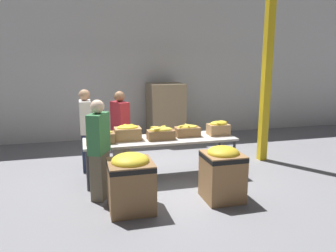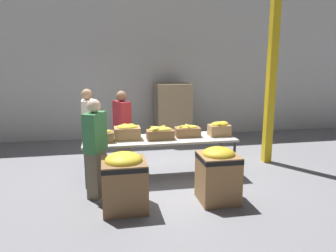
{
  "view_description": "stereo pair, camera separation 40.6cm",
  "coord_description": "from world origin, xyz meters",
  "px_view_note": "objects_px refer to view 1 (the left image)",
  "views": [
    {
      "loc": [
        -1.36,
        -5.71,
        2.22
      ],
      "look_at": [
        0.17,
        0.09,
        0.95
      ],
      "focal_mm": 35.0,
      "sensor_mm": 36.0,
      "label": 1
    },
    {
      "loc": [
        -0.97,
        -5.8,
        2.22
      ],
      "look_at": [
        0.17,
        0.09,
        0.95
      ],
      "focal_mm": 35.0,
      "sensor_mm": 36.0,
      "label": 2
    }
  ],
  "objects_px": {
    "volunteer_1": "(99,150)",
    "support_pillar": "(267,68)",
    "banana_box_1": "(128,132)",
    "banana_box_2": "(161,133)",
    "pallet_stack_0": "(166,113)",
    "banana_box_0": "(100,137)",
    "donation_bin_1": "(222,172)",
    "donation_bin_0": "(131,180)",
    "banana_box_4": "(218,128)",
    "sorting_table": "(160,141)",
    "volunteer_2": "(86,131)",
    "banana_box_3": "(187,130)",
    "volunteer_0": "(121,131)"
  },
  "relations": [
    {
      "from": "sorting_table",
      "to": "volunteer_1",
      "type": "xyz_separation_m",
      "value": [
        -1.15,
        -0.68,
        0.09
      ]
    },
    {
      "from": "banana_box_0",
      "to": "pallet_stack_0",
      "type": "distance_m",
      "value": 3.3
    },
    {
      "from": "volunteer_1",
      "to": "donation_bin_0",
      "type": "distance_m",
      "value": 0.75
    },
    {
      "from": "sorting_table",
      "to": "banana_box_4",
      "type": "distance_m",
      "value": 1.17
    },
    {
      "from": "volunteer_1",
      "to": "volunteer_2",
      "type": "distance_m",
      "value": 1.42
    },
    {
      "from": "banana_box_1",
      "to": "volunteer_2",
      "type": "distance_m",
      "value": 0.99
    },
    {
      "from": "banana_box_1",
      "to": "donation_bin_0",
      "type": "distance_m",
      "value": 1.35
    },
    {
      "from": "pallet_stack_0",
      "to": "banana_box_0",
      "type": "bearing_deg",
      "value": -124.56
    },
    {
      "from": "volunteer_2",
      "to": "donation_bin_1",
      "type": "relative_size",
      "value": 1.86
    },
    {
      "from": "support_pillar",
      "to": "pallet_stack_0",
      "type": "bearing_deg",
      "value": 126.5
    },
    {
      "from": "volunteer_1",
      "to": "pallet_stack_0",
      "type": "xyz_separation_m",
      "value": [
        1.93,
        3.34,
        -0.03
      ]
    },
    {
      "from": "donation_bin_0",
      "to": "banana_box_2",
      "type": "bearing_deg",
      "value": 57.6
    },
    {
      "from": "volunteer_1",
      "to": "volunteer_2",
      "type": "relative_size",
      "value": 0.98
    },
    {
      "from": "sorting_table",
      "to": "support_pillar",
      "type": "height_order",
      "value": "support_pillar"
    },
    {
      "from": "volunteer_1",
      "to": "support_pillar",
      "type": "distance_m",
      "value": 3.92
    },
    {
      "from": "banana_box_0",
      "to": "banana_box_1",
      "type": "bearing_deg",
      "value": 11.9
    },
    {
      "from": "banana_box_4",
      "to": "banana_box_3",
      "type": "bearing_deg",
      "value": 175.99
    },
    {
      "from": "banana_box_0",
      "to": "banana_box_4",
      "type": "bearing_deg",
      "value": 1.32
    },
    {
      "from": "donation_bin_1",
      "to": "support_pillar",
      "type": "distance_m",
      "value": 2.85
    },
    {
      "from": "banana_box_3",
      "to": "banana_box_4",
      "type": "relative_size",
      "value": 1.16
    },
    {
      "from": "banana_box_1",
      "to": "banana_box_2",
      "type": "xyz_separation_m",
      "value": [
        0.59,
        -0.12,
        -0.02
      ]
    },
    {
      "from": "banana_box_0",
      "to": "donation_bin_0",
      "type": "height_order",
      "value": "banana_box_0"
    },
    {
      "from": "banana_box_2",
      "to": "banana_box_0",
      "type": "bearing_deg",
      "value": 179.1
    },
    {
      "from": "volunteer_2",
      "to": "pallet_stack_0",
      "type": "bearing_deg",
      "value": 131.69
    },
    {
      "from": "banana_box_1",
      "to": "donation_bin_1",
      "type": "relative_size",
      "value": 0.54
    },
    {
      "from": "banana_box_3",
      "to": "pallet_stack_0",
      "type": "bearing_deg",
      "value": 84.65
    },
    {
      "from": "banana_box_2",
      "to": "support_pillar",
      "type": "relative_size",
      "value": 0.12
    },
    {
      "from": "volunteer_2",
      "to": "donation_bin_0",
      "type": "bearing_deg",
      "value": 15.52
    },
    {
      "from": "volunteer_1",
      "to": "banana_box_3",
      "type": "bearing_deg",
      "value": -40.8
    },
    {
      "from": "volunteer_1",
      "to": "donation_bin_0",
      "type": "bearing_deg",
      "value": -117.23
    },
    {
      "from": "banana_box_1",
      "to": "donation_bin_1",
      "type": "height_order",
      "value": "banana_box_1"
    },
    {
      "from": "banana_box_1",
      "to": "volunteer_0",
      "type": "xyz_separation_m",
      "value": [
        -0.06,
        0.65,
        -0.11
      ]
    },
    {
      "from": "volunteer_0",
      "to": "donation_bin_1",
      "type": "distance_m",
      "value": 2.38
    },
    {
      "from": "sorting_table",
      "to": "support_pillar",
      "type": "distance_m",
      "value": 2.78
    },
    {
      "from": "donation_bin_1",
      "to": "support_pillar",
      "type": "relative_size",
      "value": 0.22
    },
    {
      "from": "volunteer_0",
      "to": "donation_bin_0",
      "type": "distance_m",
      "value": 1.95
    },
    {
      "from": "banana_box_4",
      "to": "donation_bin_0",
      "type": "height_order",
      "value": "banana_box_4"
    },
    {
      "from": "donation_bin_1",
      "to": "banana_box_4",
      "type": "bearing_deg",
      "value": 70.05
    },
    {
      "from": "donation_bin_0",
      "to": "donation_bin_1",
      "type": "relative_size",
      "value": 1.0
    },
    {
      "from": "volunteer_0",
      "to": "sorting_table",
      "type": "bearing_deg",
      "value": 19.71
    },
    {
      "from": "banana_box_1",
      "to": "banana_box_2",
      "type": "distance_m",
      "value": 0.6
    },
    {
      "from": "banana_box_3",
      "to": "banana_box_4",
      "type": "xyz_separation_m",
      "value": [
        0.62,
        -0.04,
        0.03
      ]
    },
    {
      "from": "banana_box_2",
      "to": "support_pillar",
      "type": "distance_m",
      "value": 2.72
    },
    {
      "from": "banana_box_4",
      "to": "sorting_table",
      "type": "bearing_deg",
      "value": 179.99
    },
    {
      "from": "banana_box_4",
      "to": "volunteer_2",
      "type": "relative_size",
      "value": 0.25
    },
    {
      "from": "volunteer_1",
      "to": "sorting_table",
      "type": "bearing_deg",
      "value": -33.38
    },
    {
      "from": "volunteer_0",
      "to": "banana_box_3",
      "type": "bearing_deg",
      "value": 37.78
    },
    {
      "from": "banana_box_2",
      "to": "volunteer_1",
      "type": "xyz_separation_m",
      "value": [
        -1.14,
        -0.61,
        -0.08
      ]
    },
    {
      "from": "volunteer_1",
      "to": "pallet_stack_0",
      "type": "relative_size",
      "value": 1.03
    },
    {
      "from": "banana_box_0",
      "to": "pallet_stack_0",
      "type": "bearing_deg",
      "value": 55.44
    }
  ]
}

